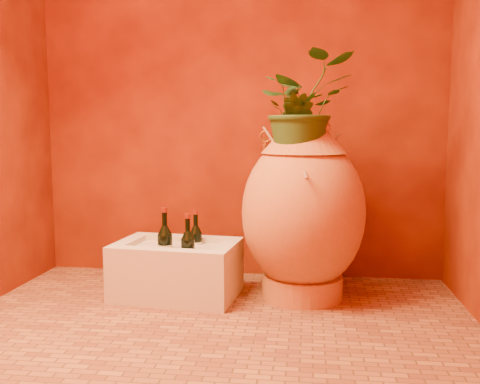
# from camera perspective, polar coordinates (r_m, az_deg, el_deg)

# --- Properties ---
(floor) EXTENTS (2.50, 2.50, 0.00)m
(floor) POSITION_cam_1_polar(r_m,az_deg,el_deg) (2.54, -3.04, -14.59)
(floor) COLOR #965C31
(floor) RESTS_ON ground
(wall_back) EXTENTS (2.50, 0.02, 2.50)m
(wall_back) POSITION_cam_1_polar(r_m,az_deg,el_deg) (3.37, -0.04, 12.33)
(wall_back) COLOR #531304
(wall_back) RESTS_ON ground
(amphora) EXTENTS (0.84, 0.84, 0.96)m
(amphora) POSITION_cam_1_polar(r_m,az_deg,el_deg) (2.91, 6.75, -2.13)
(amphora) COLOR #BD6835
(amphora) RESTS_ON floor
(stone_basin) EXTENTS (0.70, 0.51, 0.30)m
(stone_basin) POSITION_cam_1_polar(r_m,az_deg,el_deg) (3.00, -6.74, -8.30)
(stone_basin) COLOR beige
(stone_basin) RESTS_ON floor
(wine_bottle_a) EXTENTS (0.07, 0.07, 0.30)m
(wine_bottle_a) POSITION_cam_1_polar(r_m,az_deg,el_deg) (3.04, -4.73, -5.55)
(wine_bottle_a) COLOR black
(wine_bottle_a) RESTS_ON stone_basin
(wine_bottle_b) EXTENTS (0.08, 0.08, 0.31)m
(wine_bottle_b) POSITION_cam_1_polar(r_m,az_deg,el_deg) (2.86, -5.58, -6.29)
(wine_bottle_b) COLOR black
(wine_bottle_b) RESTS_ON stone_basin
(wine_bottle_c) EXTENTS (0.08, 0.08, 0.34)m
(wine_bottle_c) POSITION_cam_1_polar(r_m,az_deg,el_deg) (2.92, -8.00, -5.87)
(wine_bottle_c) COLOR black
(wine_bottle_c) RESTS_ON stone_basin
(wall_tap) EXTENTS (0.08, 0.16, 0.17)m
(wall_tap) POSITION_cam_1_polar(r_m,az_deg,el_deg) (3.25, 2.71, 5.18)
(wall_tap) COLOR #AA7827
(wall_tap) RESTS_ON wall_back
(plant_main) EXTENTS (0.63, 0.60, 0.55)m
(plant_main) POSITION_cam_1_polar(r_m,az_deg,el_deg) (2.85, 6.68, 8.97)
(plant_main) COLOR #254A1A
(plant_main) RESTS_ON amphora
(plant_side) EXTENTS (0.25, 0.22, 0.37)m
(plant_side) POSITION_cam_1_polar(r_m,az_deg,el_deg) (2.82, 5.73, 6.59)
(plant_side) COLOR #254A1A
(plant_side) RESTS_ON amphora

